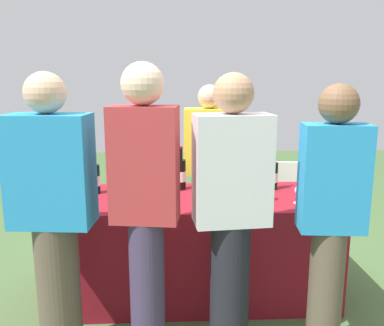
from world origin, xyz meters
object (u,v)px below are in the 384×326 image
object	(u,v)px
wine_glass_3	(266,187)
guest_2	(231,210)
wine_glass_0	(129,193)
wine_bottle_0	(95,179)
guest_1	(145,203)
guest_3	(331,214)
wine_bottle_5	(254,173)
wine_bottle_1	(130,178)
menu_board	(275,201)
wine_bottle_4	(208,175)
wine_bottle_6	(273,175)
wine_bottle_2	(151,178)
guest_0	(54,213)
wine_bottle_3	(181,174)
server_pouring	(209,167)
wine_glass_4	(299,191)
wine_glass_1	(229,192)
wine_glass_2	(239,189)

from	to	relation	value
wine_glass_3	guest_2	size ratio (longest dim) A/B	0.08
wine_glass_0	wine_bottle_0	bearing A→B (deg)	130.81
guest_1	guest_2	world-z (taller)	guest_1
wine_glass_0	guest_3	bearing A→B (deg)	-25.73
wine_bottle_5	wine_bottle_1	bearing A→B (deg)	-174.18
wine_glass_0	guest_1	distance (m)	0.54
menu_board	wine_bottle_5	bearing A→B (deg)	-112.26
wine_bottle_4	wine_bottle_5	world-z (taller)	wine_bottle_5
wine_bottle_0	wine_bottle_6	bearing A→B (deg)	2.10
guest_3	wine_bottle_2	bearing A→B (deg)	143.45
guest_0	guest_1	xyz separation A→B (m)	(0.51, -0.03, 0.06)
guest_2	wine_glass_3	bearing A→B (deg)	55.07
wine_bottle_2	wine_bottle_3	size ratio (longest dim) A/B	0.87
wine_bottle_5	wine_bottle_4	bearing A→B (deg)	-174.53
wine_glass_0	wine_glass_3	xyz separation A→B (m)	(0.94, 0.08, 0.00)
wine_bottle_4	server_pouring	xyz separation A→B (m)	(0.06, 0.54, -0.05)
wine_bottle_1	wine_bottle_6	world-z (taller)	wine_bottle_1
menu_board	wine_glass_3	bearing A→B (deg)	-104.15
wine_bottle_4	guest_1	distance (m)	0.99
wine_bottle_3	wine_bottle_5	distance (m)	0.57
server_pouring	wine_bottle_6	bearing A→B (deg)	134.40
guest_3	wine_bottle_4	bearing A→B (deg)	128.23
wine_glass_4	wine_glass_3	bearing A→B (deg)	161.39
wine_glass_1	menu_board	distance (m)	1.43
wine_bottle_2	guest_1	bearing A→B (deg)	-89.30
wine_glass_0	guest_2	size ratio (longest dim) A/B	0.08
wine_glass_2	wine_bottle_3	bearing A→B (deg)	138.94
wine_bottle_3	wine_bottle_4	size ratio (longest dim) A/B	1.05
guest_2	guest_3	xyz separation A→B (m)	(0.54, -0.06, -0.01)
wine_bottle_5	menu_board	size ratio (longest dim) A/B	0.42
wine_bottle_4	guest_3	xyz separation A→B (m)	(0.60, -0.94, -0.01)
server_pouring	guest_2	bearing A→B (deg)	94.81
wine_glass_0	wine_glass_4	bearing A→B (deg)	0.41
wine_bottle_5	menu_board	world-z (taller)	wine_bottle_5
wine_bottle_5	wine_glass_1	bearing A→B (deg)	-121.18
wine_glass_2	menu_board	xyz separation A→B (m)	(0.56, 1.14, -0.45)
wine_glass_1	wine_glass_2	world-z (taller)	wine_glass_2
wine_bottle_4	wine_bottle_3	bearing A→B (deg)	171.48
wine_glass_3	wine_bottle_4	bearing A→B (deg)	142.23
wine_glass_1	wine_bottle_2	bearing A→B (deg)	146.02
wine_glass_3	wine_glass_0	bearing A→B (deg)	-175.16
wine_bottle_0	wine_bottle_3	xyz separation A→B (m)	(0.64, 0.08, 0.01)
wine_bottle_1	wine_glass_2	size ratio (longest dim) A/B	2.42
wine_bottle_0	guest_1	xyz separation A→B (m)	(0.43, -0.84, 0.07)
guest_1	wine_bottle_1	bearing A→B (deg)	109.30
wine_bottle_5	guest_3	distance (m)	1.00
wine_bottle_6	wine_glass_3	size ratio (longest dim) A/B	2.28
wine_bottle_3	wine_glass_3	xyz separation A→B (m)	(0.59, -0.33, -0.02)
wine_bottle_6	wine_glass_1	bearing A→B (deg)	-136.52
wine_bottle_6	server_pouring	xyz separation A→B (m)	(-0.45, 0.54, -0.05)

